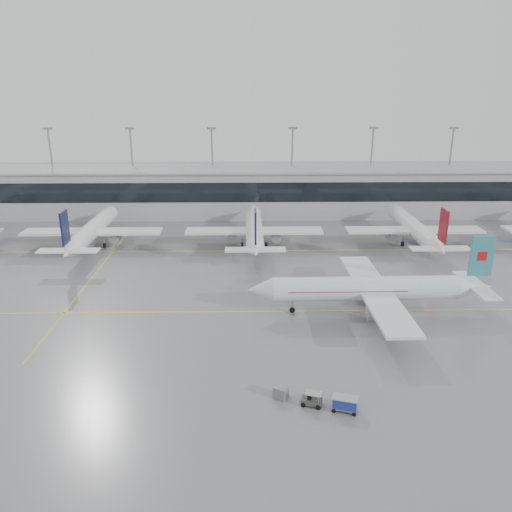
{
  "coord_description": "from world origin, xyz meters",
  "views": [
    {
      "loc": [
        -1.52,
        -70.62,
        33.47
      ],
      "look_at": [
        0.0,
        12.0,
        5.0
      ],
      "focal_mm": 35.0,
      "sensor_mm": 36.0,
      "label": 1
    }
  ],
  "objects_px": {
    "baggage_tug": "(312,401)",
    "baggage_cart": "(345,403)",
    "air_canada_jet": "(373,289)",
    "gse_unit": "(281,392)"
  },
  "relations": [
    {
      "from": "air_canada_jet",
      "to": "gse_unit",
      "type": "relative_size",
      "value": 26.57
    },
    {
      "from": "baggage_tug",
      "to": "gse_unit",
      "type": "relative_size",
      "value": 2.37
    },
    {
      "from": "baggage_tug",
      "to": "baggage_cart",
      "type": "relative_size",
      "value": 1.12
    },
    {
      "from": "baggage_tug",
      "to": "baggage_cart",
      "type": "xyz_separation_m",
      "value": [
        3.45,
        -1.04,
        0.41
      ]
    },
    {
      "from": "air_canada_jet",
      "to": "gse_unit",
      "type": "distance_m",
      "value": 27.4
    },
    {
      "from": "air_canada_jet",
      "to": "baggage_cart",
      "type": "bearing_deg",
      "value": 69.47
    },
    {
      "from": "air_canada_jet",
      "to": "baggage_tug",
      "type": "relative_size",
      "value": 11.22
    },
    {
      "from": "air_canada_jet",
      "to": "baggage_tug",
      "type": "distance_m",
      "value": 26.97
    },
    {
      "from": "baggage_tug",
      "to": "baggage_cart",
      "type": "bearing_deg",
      "value": -0.0
    },
    {
      "from": "baggage_tug",
      "to": "gse_unit",
      "type": "height_order",
      "value": "baggage_tug"
    }
  ]
}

